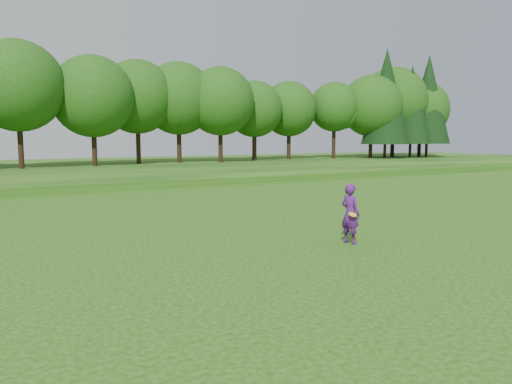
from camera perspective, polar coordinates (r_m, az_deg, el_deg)
ground at (r=13.45m, az=5.93°, el=-8.02°), size 140.00×140.00×0.00m
berm at (r=45.14m, az=-21.29°, el=2.06°), size 130.00×30.00×0.60m
walking_path at (r=31.53m, az=-16.71°, el=0.05°), size 130.00×1.60×0.04m
treeline at (r=49.21m, az=-22.51°, el=11.43°), size 104.00×7.00×15.00m
woman at (r=15.83m, az=10.72°, el=-2.45°), size 0.54×0.75×1.88m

